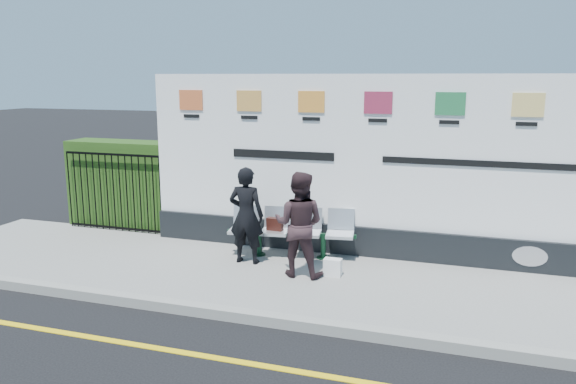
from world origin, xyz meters
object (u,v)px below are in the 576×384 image
object	(u,v)px
billboard	(376,179)
woman_left	(246,215)
woman_right	(299,224)
bench	(291,244)

from	to	relation	value
billboard	woman_left	distance (m)	2.21
woman_left	woman_right	distance (m)	1.02
billboard	bench	world-z (taller)	billboard
bench	woman_right	size ratio (longest dim) A/B	1.30
bench	woman_right	distance (m)	1.06
billboard	bench	xyz separation A→B (m)	(-1.31, -0.50, -1.08)
bench	woman_left	size ratio (longest dim) A/B	1.32
woman_left	woman_right	world-z (taller)	woman_right
billboard	woman_right	distance (m)	1.68
woman_left	billboard	bearing A→B (deg)	-154.11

